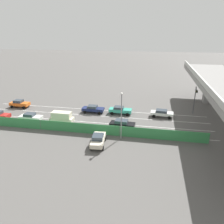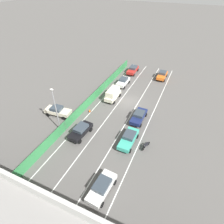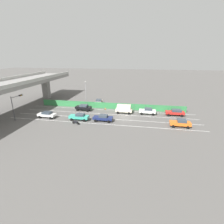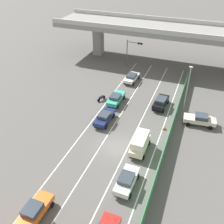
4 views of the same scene
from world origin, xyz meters
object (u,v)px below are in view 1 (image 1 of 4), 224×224
(car_taxi_orange, at_px, (19,103))
(parked_sedan_cream, at_px, (98,139))
(car_sedan_navy, at_px, (93,109))
(car_hatchback_white, at_px, (31,117))
(motorcycle, at_px, (121,108))
(car_sedan_white, at_px, (162,113))
(car_van_cream, at_px, (62,117))
(traffic_cone, at_px, (87,129))
(car_sedan_black, at_px, (122,124))
(street_lamp, at_px, (121,112))
(traffic_light, at_px, (195,96))
(car_taxi_teal, at_px, (120,110))

(car_taxi_orange, relative_size, parked_sedan_cream, 0.91)
(car_sedan_navy, distance_m, parked_sedan_cream, 14.16)
(car_taxi_orange, distance_m, car_hatchback_white, 9.96)
(car_sedan_navy, relative_size, motorcycle, 2.45)
(car_sedan_white, xyz_separation_m, car_van_cream, (6.86, -18.32, 0.42))
(car_taxi_orange, distance_m, parked_sedan_cream, 25.65)
(car_taxi_orange, height_order, traffic_cone, car_taxi_orange)
(car_sedan_black, height_order, traffic_cone, car_sedan_black)
(car_sedan_navy, relative_size, car_hatchback_white, 1.07)
(car_sedan_navy, bearing_deg, car_sedan_black, 45.88)
(car_sedan_navy, height_order, car_sedan_black, car_sedan_black)
(car_sedan_navy, height_order, traffic_cone, car_sedan_navy)
(car_hatchback_white, relative_size, street_lamp, 0.56)
(motorcycle, xyz_separation_m, traffic_light, (0.67, 14.89, 3.61))
(car_taxi_orange, xyz_separation_m, street_lamp, (10.95, 24.77, 3.67))
(car_taxi_teal, xyz_separation_m, street_lamp, (10.98, 1.87, 3.70))
(car_taxi_teal, height_order, street_lamp, street_lamp)
(car_sedan_black, height_order, parked_sedan_cream, parked_sedan_cream)
(car_sedan_white, distance_m, parked_sedan_cream, 16.68)
(car_taxi_teal, relative_size, parked_sedan_cream, 0.98)
(car_taxi_orange, height_order, car_hatchback_white, car_taxi_orange)
(street_lamp, bearing_deg, car_sedan_white, 148.71)
(car_van_cream, bearing_deg, car_sedan_black, 88.44)
(car_sedan_navy, distance_m, motorcycle, 6.33)
(car_sedan_navy, xyz_separation_m, street_lamp, (10.69, 7.59, 3.73))
(car_van_cream, distance_m, traffic_light, 26.35)
(car_van_cream, relative_size, car_taxi_orange, 1.00)
(traffic_light, bearing_deg, car_sedan_navy, -83.77)
(street_lamp, bearing_deg, car_sedan_navy, -144.64)
(car_sedan_white, height_order, traffic_cone, car_sedan_white)
(traffic_light, height_order, traffic_cone, traffic_light)
(traffic_light, bearing_deg, car_taxi_orange, -86.99)
(car_sedan_black, distance_m, car_hatchback_white, 17.54)
(car_taxi_teal, relative_size, traffic_light, 0.81)
(car_sedan_white, distance_m, car_taxi_teal, 8.46)
(traffic_cone, bearing_deg, car_van_cream, -111.15)
(street_lamp, bearing_deg, traffic_cone, -106.70)
(car_van_cream, xyz_separation_m, motorcycle, (-9.60, 9.74, -0.82))
(car_sedan_white, distance_m, car_sedan_black, 9.99)
(car_taxi_orange, xyz_separation_m, parked_sedan_cream, (13.69, 21.69, -0.01))
(car_hatchback_white, distance_m, traffic_light, 32.31)
(car_sedan_white, height_order, traffic_light, traffic_light)
(car_taxi_teal, bearing_deg, traffic_light, 97.52)
(car_hatchback_white, xyz_separation_m, motorcycle, (-9.85, 15.92, -0.45))
(parked_sedan_cream, distance_m, street_lamp, 5.52)
(car_hatchback_white, height_order, car_taxi_teal, car_hatchback_white)
(car_sedan_black, height_order, car_taxi_teal, car_sedan_black)
(car_taxi_orange, bearing_deg, street_lamp, 66.15)
(car_taxi_teal, xyz_separation_m, motorcycle, (-2.62, -0.11, -0.43))
(motorcycle, bearing_deg, parked_sedan_cream, -3.85)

